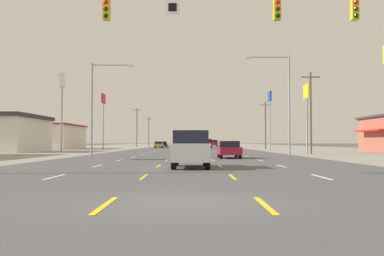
% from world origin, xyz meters
% --- Properties ---
extents(ground_plane, '(572.00, 572.00, 0.00)m').
position_xyz_m(ground_plane, '(0.00, 66.00, 0.00)').
color(ground_plane, '#4C4C4F').
extents(lot_apron_left, '(28.00, 440.00, 0.01)m').
position_xyz_m(lot_apron_left, '(-24.75, 66.00, 0.00)').
color(lot_apron_left, gray).
rests_on(lot_apron_left, ground).
extents(lot_apron_right, '(28.00, 440.00, 0.01)m').
position_xyz_m(lot_apron_right, '(24.75, 66.00, 0.00)').
color(lot_apron_right, gray).
rests_on(lot_apron_right, ground).
extents(lane_markings, '(10.64, 227.60, 0.01)m').
position_xyz_m(lane_markings, '(0.00, 104.50, 0.01)').
color(lane_markings, white).
rests_on(lane_markings, ground).
extents(signal_span_wire, '(26.88, 0.53, 8.81)m').
position_xyz_m(signal_span_wire, '(0.49, 8.58, 5.05)').
color(signal_span_wire, brown).
rests_on(signal_span_wire, ground).
extents(suv_center_turn_nearest, '(1.98, 4.90, 1.98)m').
position_xyz_m(suv_center_turn_nearest, '(0.08, 13.20, 1.03)').
color(suv_center_turn_nearest, silver).
rests_on(suv_center_turn_nearest, ground).
extents(sedan_inner_right_near, '(1.80, 4.50, 1.46)m').
position_xyz_m(sedan_inner_right_near, '(3.30, 26.56, 0.76)').
color(sedan_inner_right_near, maroon).
rests_on(sedan_inner_right_near, ground).
extents(suv_center_turn_mid, '(1.98, 4.90, 1.98)m').
position_xyz_m(suv_center_turn_mid, '(-0.14, 78.25, 1.03)').
color(suv_center_turn_mid, '#235B2D').
rests_on(suv_center_turn_mid, ground).
extents(suv_inner_right_midfar, '(1.98, 4.90, 1.98)m').
position_xyz_m(suv_inner_right_midfar, '(3.37, 80.82, 1.03)').
color(suv_inner_right_midfar, red).
rests_on(suv_inner_right_midfar, ground).
extents(sedan_far_left_far, '(1.80, 4.50, 1.46)m').
position_xyz_m(sedan_far_left_far, '(-7.25, 85.38, 0.76)').
color(sedan_far_left_far, '#B28C33').
rests_on(sedan_far_left_far, ground).
extents(sedan_inner_right_farther, '(1.80, 4.50, 1.46)m').
position_xyz_m(sedan_inner_right_farther, '(3.38, 92.94, 0.76)').
color(sedan_inner_right_farther, white).
rests_on(sedan_inner_right_farther, ground).
extents(sedan_far_left_farthest, '(1.80, 4.50, 1.46)m').
position_xyz_m(sedan_far_left_farthest, '(-6.88, 95.38, 0.76)').
color(sedan_far_left_farthest, black).
rests_on(sedan_far_left_farthest, ground).
extents(suv_far_right_distant_a, '(1.98, 4.90, 1.98)m').
position_xyz_m(suv_far_right_distant_a, '(7.02, 122.33, 1.03)').
color(suv_far_right_distant_a, maroon).
rests_on(suv_far_right_distant_a, ground).
extents(storefront_left_row_1, '(11.15, 14.02, 5.17)m').
position_xyz_m(storefront_left_row_1, '(-26.92, 50.07, 2.61)').
color(storefront_left_row_1, silver).
rests_on(storefront_left_row_1, ground).
extents(storefront_left_row_2, '(14.59, 16.91, 4.79)m').
position_xyz_m(storefront_left_row_2, '(-29.74, 74.29, 2.40)').
color(storefront_left_row_2, silver).
rests_on(storefront_left_row_2, ground).
extents(pole_sign_left_row_1, '(0.24, 2.14, 10.16)m').
position_xyz_m(pole_sign_left_row_1, '(-16.41, 44.30, 7.71)').
color(pole_sign_left_row_1, gray).
rests_on(pole_sign_left_row_1, ground).
extents(pole_sign_left_row_2, '(0.24, 2.74, 10.19)m').
position_xyz_m(pole_sign_left_row_2, '(-16.12, 68.40, 7.99)').
color(pole_sign_left_row_2, gray).
rests_on(pole_sign_left_row_2, ground).
extents(pole_sign_right_row_1, '(0.24, 2.31, 8.25)m').
position_xyz_m(pole_sign_right_row_1, '(13.85, 40.97, 6.36)').
color(pole_sign_right_row_1, gray).
rests_on(pole_sign_right_row_1, ground).
extents(pole_sign_right_row_2, '(0.24, 2.28, 10.31)m').
position_xyz_m(pole_sign_right_row_2, '(13.93, 65.60, 7.87)').
color(pole_sign_right_row_2, gray).
rests_on(pole_sign_right_row_2, ground).
extents(streetlight_left_row_0, '(4.39, 0.26, 9.56)m').
position_xyz_m(streetlight_left_row_0, '(-9.69, 33.90, 5.57)').
color(streetlight_left_row_0, gray).
rests_on(streetlight_left_row_0, ground).
extents(streetlight_right_row_0, '(4.66, 0.26, 10.37)m').
position_xyz_m(streetlight_right_row_0, '(9.68, 33.90, 6.03)').
color(streetlight_right_row_0, gray).
rests_on(streetlight_right_row_0, ground).
extents(utility_pole_right_row_0, '(2.20, 0.26, 9.46)m').
position_xyz_m(utility_pole_right_row_0, '(13.82, 39.26, 4.93)').
color(utility_pole_right_row_0, brown).
rests_on(utility_pole_right_row_0, ground).
extents(utility_pole_right_row_1, '(2.20, 0.26, 9.07)m').
position_xyz_m(utility_pole_right_row_1, '(14.24, 72.03, 4.73)').
color(utility_pole_right_row_1, brown).
rests_on(utility_pole_right_row_1, ground).
extents(utility_pole_left_row_2, '(2.20, 0.26, 10.03)m').
position_xyz_m(utility_pole_left_row_2, '(-13.83, 98.28, 5.21)').
color(utility_pole_left_row_2, brown).
rests_on(utility_pole_left_row_2, ground).
extents(utility_pole_left_row_3, '(2.20, 0.26, 9.09)m').
position_xyz_m(utility_pole_left_row_3, '(-13.34, 123.12, 4.74)').
color(utility_pole_left_row_3, brown).
rests_on(utility_pole_left_row_3, ground).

